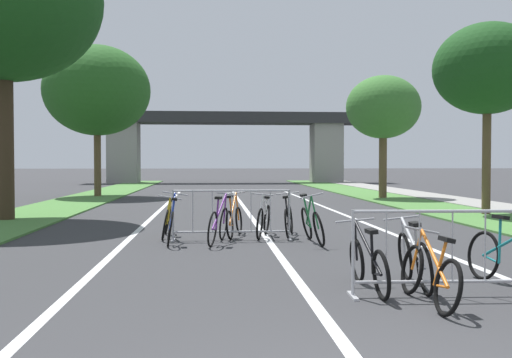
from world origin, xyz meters
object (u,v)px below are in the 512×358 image
Objects in this scene: bicycle_silver_8 at (414,259)px; bicycle_orange_0 at (234,220)px; bicycle_purple_4 at (218,224)px; bicycle_yellow_5 at (167,220)px; bicycle_white_3 at (264,220)px; bicycle_black_11 at (289,219)px; bicycle_teal_2 at (509,259)px; tree_left_pine_near at (97,91)px; tree_right_oak_near at (383,108)px; bicycle_orange_10 at (429,275)px; bicycle_black_1 at (368,264)px; tree_right_cypress_far at (487,69)px; crowd_barrier_second at (232,215)px; bicycle_green_6 at (312,224)px; bicycle_blue_7 at (171,224)px; crowd_barrier_nearest at (452,253)px.

bicycle_orange_0 is at bearing 116.55° from bicycle_silver_8.
bicycle_purple_4 reaches higher than bicycle_yellow_5.
bicycle_white_3 reaches higher than bicycle_black_11.
bicycle_orange_0 reaches higher than bicycle_teal_2.
tree_left_pine_near is 1.29× the size of tree_right_oak_near.
bicycle_orange_10 is at bearing 19.96° from bicycle_teal_2.
tree_left_pine_near is 4.43× the size of bicycle_black_11.
bicycle_orange_0 is 5.70m from bicycle_black_1.
bicycle_white_3 reaches higher than bicycle_orange_10.
tree_right_cypress_far reaches higher than bicycle_white_3.
crowd_barrier_second reaches higher than bicycle_green_6.
bicycle_orange_0 is at bearing 84.82° from bicycle_purple_4.
bicycle_teal_2 is 1.04× the size of bicycle_blue_7.
bicycle_orange_0 is 6.39m from bicycle_teal_2.
crowd_barrier_nearest is 1.52× the size of bicycle_black_1.
tree_right_cypress_far is 12.86m from bicycle_orange_10.
bicycle_white_3 is at bearing 110.68° from bicycle_silver_8.
bicycle_yellow_5 reaches higher than bicycle_black_1.
bicycle_blue_7 is at bearing 120.80° from bicycle_orange_10.
tree_right_cypress_far is at bearing -84.92° from tree_right_oak_near.
bicycle_teal_2 is at bearing -56.32° from bicycle_black_11.
bicycle_green_6 is at bearing 94.13° from bicycle_orange_10.
bicycle_black_11 is at bearing 91.37° from bicycle_black_1.
tree_left_pine_near is 16.32m from bicycle_yellow_5.
bicycle_purple_4 is 1.52m from bicycle_yellow_5.
crowd_barrier_nearest is 7.02m from bicycle_yellow_5.
bicycle_blue_7 is 5.53m from bicycle_silver_8.
tree_left_pine_near is at bearing 101.82° from bicycle_blue_7.
bicycle_purple_4 is at bearing 58.73° from bicycle_white_3.
crowd_barrier_nearest is at bearing 97.65° from bicycle_green_6.
bicycle_white_3 is at bearing -54.46° from bicycle_green_6.
bicycle_silver_8 is at bearing 119.09° from crowd_barrier_nearest.
tree_left_pine_near is 4.32× the size of bicycle_silver_8.
tree_right_oak_near is 15.01m from bicycle_orange_0.
bicycle_yellow_5 reaches higher than bicycle_orange_10.
bicycle_orange_0 is at bearing 112.25° from crowd_barrier_nearest.
bicycle_white_3 reaches higher than bicycle_silver_8.
crowd_barrier_nearest is 5.82m from crowd_barrier_second.
bicycle_blue_7 is at bearing -149.16° from tree_right_cypress_far.
crowd_barrier_second is at bearing 49.71° from bicycle_white_3.
tree_right_oak_near is 3.42× the size of bicycle_white_3.
bicycle_yellow_5 is 1.08× the size of bicycle_black_11.
crowd_barrier_nearest is 1.53× the size of bicycle_orange_0.
bicycle_black_1 is at bearing 158.81° from crowd_barrier_nearest.
crowd_barrier_second is at bearing 108.77° from bicycle_orange_10.
bicycle_white_3 is 0.56m from bicycle_black_11.
bicycle_black_11 is at bearing 17.94° from bicycle_blue_7.
bicycle_blue_7 reaches higher than bicycle_silver_8.
tree_right_oak_near is at bearing -102.49° from bicycle_white_3.
bicycle_blue_7 is 2.68m from bicycle_black_11.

